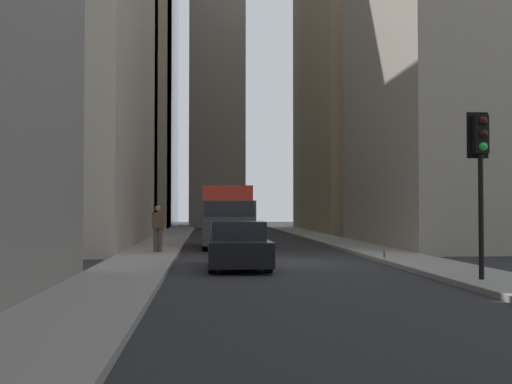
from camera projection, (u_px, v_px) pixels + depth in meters
ground_plane at (278, 263)px, 20.98m from camera, size 135.00×135.00×0.00m
sidewalk_right at (140, 262)px, 20.63m from camera, size 90.00×2.20×0.14m
sidewalk_left at (411, 260)px, 21.33m from camera, size 90.00×2.20×0.14m
building_left_far at (371, 78)px, 50.09m from camera, size 17.80×10.00×24.19m
building_left_midfar at (473, 45)px, 30.98m from camera, size 13.19×10.50×19.56m
building_right_midfar at (44, 55)px, 32.21m from camera, size 19.67×10.50×19.21m
building_right_far at (100, 46)px, 49.13m from camera, size 19.26×10.50×28.79m
church_spire at (217, 36)px, 63.02m from camera, size 5.90×5.90×36.22m
delivery_truck at (227, 216)px, 29.57m from camera, size 6.46×2.25×2.84m
sedan_black at (238, 246)px, 19.10m from camera, size 4.30×1.78×1.42m
traffic_light_foreground at (481, 156)px, 14.95m from camera, size 0.43×0.52×3.95m
pedestrian at (158, 227)px, 24.38m from camera, size 0.26×0.44×1.78m
discarded_bottle at (384, 254)px, 21.60m from camera, size 0.07×0.07×0.27m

